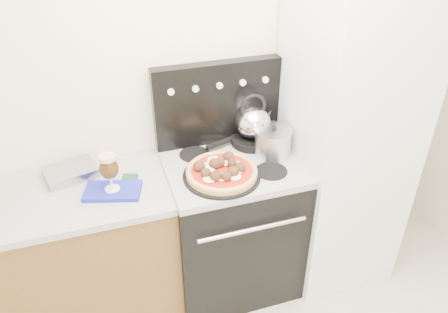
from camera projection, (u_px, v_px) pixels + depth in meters
name	position (u px, v px, depth m)	size (l,w,h in m)	color
room_shell	(290.00, 218.00, 1.58)	(3.52, 3.01, 2.52)	silver
base_cabinet	(46.00, 265.00, 2.49)	(1.45, 0.60, 0.86)	brown
countertop	(27.00, 203.00, 2.24)	(1.48, 0.63, 0.04)	#AEAEAE
stove_body	(231.00, 226.00, 2.75)	(0.76, 0.65, 0.88)	black
cooktop	(232.00, 166.00, 2.50)	(0.76, 0.65, 0.04)	#ADADB2
backguard	(217.00, 103.00, 2.57)	(0.76, 0.08, 0.50)	black
fridge	(343.00, 141.00, 2.63)	(0.64, 0.68, 1.90)	silver
foil_sheet	(71.00, 172.00, 2.40)	(0.27, 0.20, 0.05)	silver
oven_mitt	(113.00, 191.00, 2.28)	(0.29, 0.17, 0.02)	#1F24AF
beer_glass	(110.00, 172.00, 2.21)	(0.10, 0.10, 0.21)	#321E0A
pizza_pan	(222.00, 176.00, 2.37)	(0.42, 0.42, 0.01)	black
pizza	(222.00, 170.00, 2.35)	(0.39, 0.39, 0.06)	#EFAF4B
skillet	(252.00, 140.00, 2.66)	(0.26, 0.26, 0.05)	black
tea_kettle	(253.00, 119.00, 2.58)	(0.21, 0.21, 0.24)	silver
stock_pot	(273.00, 143.00, 2.53)	(0.21, 0.21, 0.15)	silver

